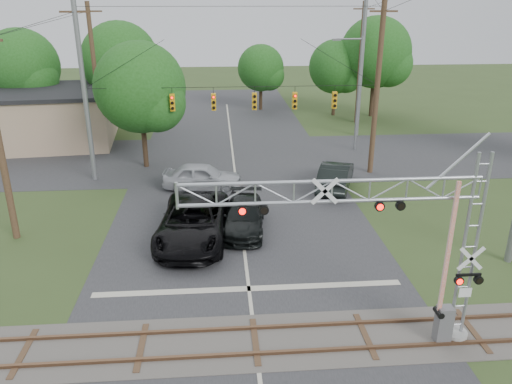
{
  "coord_description": "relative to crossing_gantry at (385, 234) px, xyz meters",
  "views": [
    {
      "loc": [
        -1.12,
        -12.56,
        11.41
      ],
      "look_at": [
        0.46,
        7.5,
        3.61
      ],
      "focal_mm": 35.0,
      "sensor_mm": 36.0,
      "label": 1
    }
  ],
  "objects": [
    {
      "name": "road_cross",
      "position": [
        -4.21,
        22.36,
        -4.29
      ],
      "size": [
        90.0,
        12.0,
        0.02
      ],
      "primitive_type": "cube",
      "color": "#2C2C2F",
      "rests_on": "ground"
    },
    {
      "name": "railroad_track",
      "position": [
        -4.21,
        0.36,
        -4.27
      ],
      "size": [
        90.0,
        3.2,
        0.17
      ],
      "color": "#55504A",
      "rests_on": "ground"
    },
    {
      "name": "utility_poles",
      "position": [
        -0.46,
        20.04,
        1.92
      ],
      "size": [
        26.1,
        28.45,
        14.44
      ],
      "color": "#432B1F",
      "rests_on": "ground"
    },
    {
      "name": "treeline",
      "position": [
        -4.83,
        30.14,
        1.58
      ],
      "size": [
        58.52,
        28.39,
        9.98
      ],
      "color": "#322317",
      "rests_on": "ground"
    },
    {
      "name": "pickup_black",
      "position": [
        -6.69,
        8.74,
        -3.31
      ],
      "size": [
        3.87,
        7.36,
        1.97
      ],
      "primitive_type": "imported",
      "rotation": [
        0.0,
        0.0,
        -0.09
      ],
      "color": "black",
      "rests_on": "ground"
    },
    {
      "name": "sedan_silver",
      "position": [
        -6.38,
        15.95,
        -3.45
      ],
      "size": [
        5.22,
        2.61,
        1.71
      ],
      "primitive_type": "imported",
      "rotation": [
        0.0,
        0.0,
        1.45
      ],
      "color": "#A7AAAF",
      "rests_on": "ground"
    },
    {
      "name": "crossing_gantry",
      "position": [
        0.0,
        0.0,
        0.0
      ],
      "size": [
        10.11,
        0.89,
        6.98
      ],
      "color": "gray",
      "rests_on": "ground"
    },
    {
      "name": "car_dark",
      "position": [
        -4.09,
        9.71,
        -3.55
      ],
      "size": [
        2.65,
        5.36,
        1.5
      ],
      "primitive_type": "imported",
      "rotation": [
        0.0,
        0.0,
        -0.11
      ],
      "color": "black",
      "rests_on": "ground"
    },
    {
      "name": "suv_dark",
      "position": [
        2.13,
        15.46,
        -3.43
      ],
      "size": [
        3.55,
        5.57,
        1.73
      ],
      "primitive_type": "imported",
      "rotation": [
        0.0,
        0.0,
        2.79
      ],
      "color": "black",
      "rests_on": "ground"
    },
    {
      "name": "ground",
      "position": [
        -4.21,
        -1.64,
        -4.3
      ],
      "size": [
        160.0,
        160.0,
        0.0
      ],
      "primitive_type": "plane",
      "color": "#334620",
      "rests_on": "ground"
    },
    {
      "name": "streetlight",
      "position": [
        5.5,
        24.0,
        0.64
      ],
      "size": [
        2.35,
        0.25,
        8.83
      ],
      "color": "slate",
      "rests_on": "ground"
    },
    {
      "name": "traffic_signal_span",
      "position": [
        -3.3,
        18.36,
        1.34
      ],
      "size": [
        19.34,
        0.36,
        11.5
      ],
      "color": "slate",
      "rests_on": "ground"
    },
    {
      "name": "road_main",
      "position": [
        -4.21,
        8.36,
        -4.29
      ],
      "size": [
        14.0,
        90.0,
        0.02
      ],
      "primitive_type": "cube",
      "color": "#2C2C2F",
      "rests_on": "ground"
    }
  ]
}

